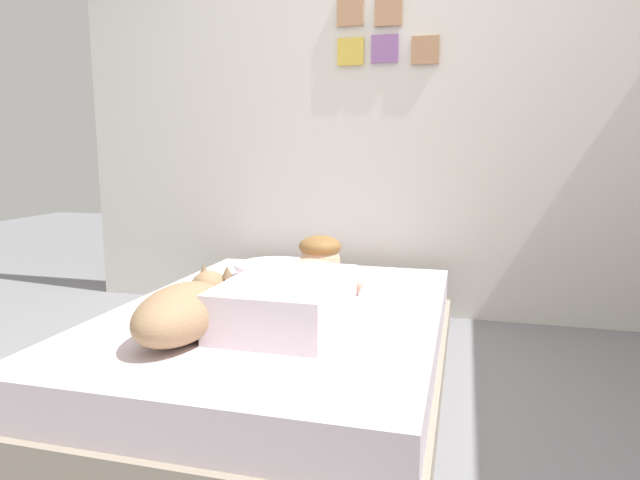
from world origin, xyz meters
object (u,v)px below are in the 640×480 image
person_lying (297,289)px  cell_phone (239,304)px  pillow (282,268)px  dog (185,310)px  coffee_cup (338,284)px  bed (281,344)px

person_lying → cell_phone: 0.30m
person_lying → pillow: bearing=114.6°
person_lying → dog: 0.48m
pillow → coffee_cup: bearing=-28.6°
coffee_cup → bed: bearing=-118.7°
bed → cell_phone: (-0.18, -0.02, 0.17)m
pillow → cell_phone: size_ratio=3.71×
coffee_cup → cell_phone: 0.50m
bed → pillow: (-0.17, 0.51, 0.22)m
coffee_cup → dog: bearing=-115.8°
cell_phone → person_lying: bearing=-10.7°
pillow → coffee_cup: 0.39m
person_lying → cell_phone: person_lying is taller
dog → cell_phone: (0.02, 0.44, -0.10)m
bed → person_lying: size_ratio=2.09×
bed → coffee_cup: bearing=61.3°
person_lying → cell_phone: (-0.28, 0.05, -0.10)m
bed → cell_phone: size_ratio=13.75×
coffee_cup → pillow: bearing=151.4°
person_lying → coffee_cup: bearing=78.8°
bed → cell_phone: cell_phone is taller
pillow → cell_phone: (-0.01, -0.53, -0.05)m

